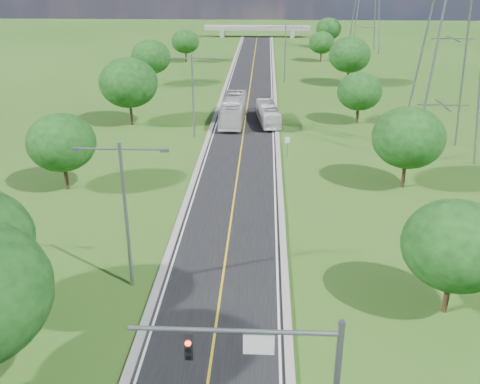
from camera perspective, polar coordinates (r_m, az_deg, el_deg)
name	(u,v)px	position (r m, az deg, el deg)	size (l,w,h in m)	color
ground	(247,107)	(80.61, 0.76, 9.05)	(260.00, 260.00, 0.00)	#2B5317
road	(248,97)	(86.43, 0.91, 10.05)	(8.00, 150.00, 0.06)	black
curb_left	(222,97)	(86.65, -1.95, 10.13)	(0.50, 150.00, 0.22)	gray
curb_right	(275,97)	(86.38, 3.77, 10.05)	(0.50, 150.00, 0.22)	gray
signal_mast	(285,367)	(22.76, 4.84, -18.06)	(8.54, 0.33, 7.20)	slate
speed_limit_sign	(287,143)	(59.03, 5.08, 5.18)	(0.55, 0.09, 2.40)	slate
overpass	(257,29)	(159.05, 1.84, 17.03)	(30.00, 3.00, 3.20)	gray
streetlight_near_left	(125,204)	(34.28, -12.17, -1.29)	(5.90, 0.25, 10.00)	slate
streetlight_mid_left	(193,89)	(65.18, -5.06, 10.88)	(5.90, 0.25, 10.00)	slate
streetlight_far_right	(285,48)	(97.13, 4.84, 15.01)	(5.90, 0.25, 10.00)	slate
power_tower_near	(455,24)	(61.48, 21.97, 16.24)	(9.00, 6.40, 28.00)	slate
tree_lb	(61,142)	(52.00, -18.51, 5.04)	(6.30, 6.30, 7.33)	black
tree_lc	(129,83)	(71.77, -11.81, 11.35)	(7.56, 7.56, 8.79)	black
tree_ld	(151,57)	(95.33, -9.49, 14.02)	(6.72, 6.72, 7.82)	black
tree_le	(185,41)	(118.36, -5.85, 15.68)	(5.88, 5.88, 6.84)	black
tree_ra	(456,245)	(33.91, 22.02, -5.30)	(6.30, 6.30, 7.33)	black
tree_rb	(408,138)	(52.08, 17.53, 5.55)	(6.72, 6.72, 7.82)	black
tree_rc	(360,91)	(72.83, 12.63, 10.44)	(5.88, 5.88, 6.84)	black
tree_rd	(350,55)	(96.27, 11.62, 14.15)	(7.14, 7.14, 8.30)	black
tree_re	(322,43)	(119.72, 8.70, 15.48)	(5.46, 5.46, 6.35)	black
tree_rf	(329,29)	(139.75, 9.42, 16.79)	(6.30, 6.30, 7.33)	black
bus_outbound	(268,114)	(71.83, 3.02, 8.35)	(2.19, 9.38, 2.61)	silver
bus_inbound	(233,109)	(72.40, -0.74, 8.81)	(2.82, 12.05, 3.36)	silver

